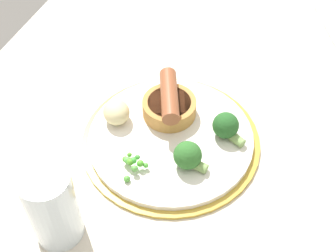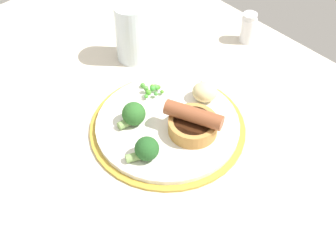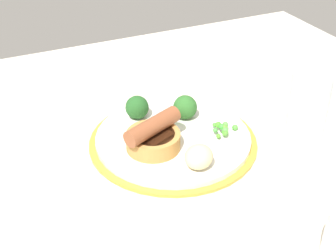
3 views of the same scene
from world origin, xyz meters
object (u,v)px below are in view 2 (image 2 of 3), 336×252
Objects in this scene: dinner_plate at (168,126)px; sausage_pudding at (193,123)px; salt_shaker at (248,28)px; broccoli_floret_far at (134,114)px; potato_chunk_0 at (205,92)px; broccoli_floret_near at (146,149)px; drinking_glass at (131,33)px; pea_pile at (152,89)px.

sausage_pudding is (-4.16, -1.81, 2.84)cm from dinner_plate.
salt_shaker is at bearing -76.34° from dinner_plate.
broccoli_floret_far is 1.17× the size of potato_chunk_0.
dinner_plate is 5.35cm from sausage_pudding.
salt_shaker is (10.07, -36.28, -0.09)cm from broccoli_floret_near.
sausage_pudding reaches higher than broccoli_floret_far.
salt_shaker is at bearing -119.83° from drinking_glass.
broccoli_floret_far is at bearing -168.38° from sausage_pudding.
sausage_pudding is 2.14× the size of pea_pile.
broccoli_floret_far is 0.44× the size of drinking_glass.
broccoli_floret_near is 16.47cm from potato_chunk_0.
salt_shaker is (-0.35, -25.88, 0.74)cm from pea_pile.
broccoli_floret_far reaches higher than broccoli_floret_near.
salt_shaker is (7.01, -28.83, 2.60)cm from dinner_plate.
potato_chunk_0 is (-4.18, -12.68, -0.22)cm from broccoli_floret_far.
drinking_glass reaches higher than salt_shaker.
salt_shaker is (2.95, -32.76, -0.16)cm from broccoli_floret_far.
dinner_plate is 2.69× the size of sausage_pudding.
pea_pile is at bearing 37.79° from potato_chunk_0.
sausage_pudding is 8.04cm from potato_chunk_0.
pea_pile is 0.89× the size of broccoli_floret_far.
drinking_glass is at bearing 58.78° from broccoli_floret_far.
potato_chunk_0 is at bearing -142.21° from pea_pile.
sausage_pudding reaches higher than broccoli_floret_near.
pea_pile is 9.49cm from potato_chunk_0.
salt_shaker reaches higher than dinner_plate.
pea_pile is 0.39× the size of drinking_glass.
dinner_plate is at bearing 158.12° from pea_pile.
broccoli_floret_far is at bearing 140.80° from drinking_glass.
broccoli_floret_far is (4.05, 3.93, 2.76)cm from dinner_plate.
drinking_glass is (11.51, -5.20, 3.49)cm from pea_pile.
pea_pile is at bearing 89.22° from salt_shaker.
sausage_pudding is 11.62cm from pea_pile.
pea_pile is at bearing 151.02° from sausage_pudding.
sausage_pudding is at bearing 120.15° from potato_chunk_0.
potato_chunk_0 is 21.31cm from salt_shaker.
dinner_plate is 29.79cm from salt_shaker.
broccoli_floret_near is 0.83× the size of salt_shaker.
potato_chunk_0 is at bearing 109.56° from salt_shaker.
dinner_plate is 4.96× the size of broccoli_floret_near.
dinner_plate is 21.24cm from drinking_glass.
potato_chunk_0 is at bearing -10.25° from broccoli_floret_far.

